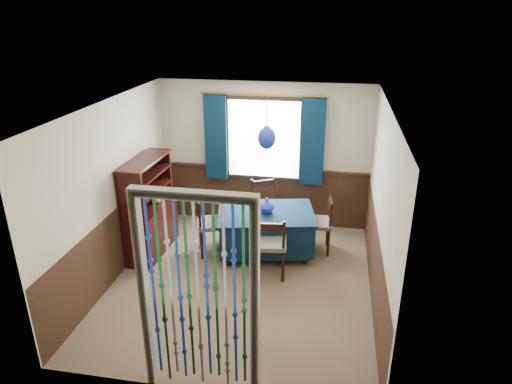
% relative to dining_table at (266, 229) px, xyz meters
% --- Properties ---
extents(floor, '(4.00, 4.00, 0.00)m').
position_rel_dining_table_xyz_m(floor, '(-0.21, -0.89, -0.41)').
color(floor, brown).
rests_on(floor, ground).
extents(ceiling, '(4.00, 4.00, 0.00)m').
position_rel_dining_table_xyz_m(ceiling, '(-0.21, -0.89, 2.09)').
color(ceiling, silver).
rests_on(ceiling, ground).
extents(wall_back, '(3.60, 0.00, 3.60)m').
position_rel_dining_table_xyz_m(wall_back, '(-0.21, 1.11, 0.84)').
color(wall_back, beige).
rests_on(wall_back, ground).
extents(wall_front, '(3.60, 0.00, 3.60)m').
position_rel_dining_table_xyz_m(wall_front, '(-0.21, -2.89, 0.84)').
color(wall_front, beige).
rests_on(wall_front, ground).
extents(wall_left, '(0.00, 4.00, 4.00)m').
position_rel_dining_table_xyz_m(wall_left, '(-2.01, -0.89, 0.84)').
color(wall_left, beige).
rests_on(wall_left, ground).
extents(wall_right, '(0.00, 4.00, 4.00)m').
position_rel_dining_table_xyz_m(wall_right, '(1.59, -0.89, 0.84)').
color(wall_right, beige).
rests_on(wall_right, ground).
extents(wainscot_back, '(3.60, 0.00, 3.60)m').
position_rel_dining_table_xyz_m(wainscot_back, '(-0.21, 1.10, 0.09)').
color(wainscot_back, '#342014').
rests_on(wainscot_back, ground).
extents(wainscot_front, '(3.60, 0.00, 3.60)m').
position_rel_dining_table_xyz_m(wainscot_front, '(-0.21, -2.87, 0.09)').
color(wainscot_front, '#342014').
rests_on(wainscot_front, ground).
extents(wainscot_left, '(0.00, 4.00, 4.00)m').
position_rel_dining_table_xyz_m(wainscot_left, '(-1.99, -0.89, 0.09)').
color(wainscot_left, '#342014').
rests_on(wainscot_left, ground).
extents(wainscot_right, '(0.00, 4.00, 4.00)m').
position_rel_dining_table_xyz_m(wainscot_right, '(1.58, -0.89, 0.09)').
color(wainscot_right, '#342014').
rests_on(wainscot_right, ground).
extents(window, '(1.32, 0.12, 1.42)m').
position_rel_dining_table_xyz_m(window, '(-0.21, 1.06, 1.14)').
color(window, black).
rests_on(window, wall_back).
extents(doorway, '(1.16, 0.12, 2.18)m').
position_rel_dining_table_xyz_m(doorway, '(-0.21, -2.83, 0.64)').
color(doorway, silver).
rests_on(doorway, ground).
extents(dining_table, '(1.64, 1.29, 0.70)m').
position_rel_dining_table_xyz_m(dining_table, '(0.00, 0.00, 0.00)').
color(dining_table, '#0A2034').
rests_on(dining_table, floor).
extents(chair_near, '(0.52, 0.50, 0.95)m').
position_rel_dining_table_xyz_m(chair_near, '(0.15, -0.64, 0.09)').
color(chair_near, black).
rests_on(chair_near, floor).
extents(chair_far, '(0.62, 0.61, 0.96)m').
position_rel_dining_table_xyz_m(chair_far, '(-0.10, 0.62, 0.10)').
color(chair_far, black).
rests_on(chair_far, floor).
extents(chair_left, '(0.57, 0.58, 0.93)m').
position_rel_dining_table_xyz_m(chair_left, '(-0.86, -0.13, 0.08)').
color(chair_left, black).
rests_on(chair_left, floor).
extents(chair_right, '(0.45, 0.47, 0.90)m').
position_rel_dining_table_xyz_m(chair_right, '(0.82, 0.22, 0.07)').
color(chair_right, black).
rests_on(chair_right, floor).
extents(sideboard, '(0.46, 1.19, 1.53)m').
position_rel_dining_table_xyz_m(sideboard, '(-1.78, -0.26, 0.13)').
color(sideboard, black).
rests_on(sideboard, floor).
extents(pendant_lamp, '(0.26, 0.26, 0.79)m').
position_rel_dining_table_xyz_m(pendant_lamp, '(-0.00, -0.00, 1.46)').
color(pendant_lamp, olive).
rests_on(pendant_lamp, ceiling).
extents(vase_table, '(0.21, 0.21, 0.21)m').
position_rel_dining_table_xyz_m(vase_table, '(0.01, -0.01, 0.40)').
color(vase_table, navy).
rests_on(vase_table, dining_table).
extents(bowl_shelf, '(0.25, 0.25, 0.06)m').
position_rel_dining_table_xyz_m(bowl_shelf, '(-1.72, -0.56, 0.67)').
color(bowl_shelf, beige).
rests_on(bowl_shelf, sideboard).
extents(vase_sideboard, '(0.20, 0.20, 0.17)m').
position_rel_dining_table_xyz_m(vase_sideboard, '(-1.72, -0.07, 0.44)').
color(vase_sideboard, beige).
rests_on(vase_sideboard, sideboard).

